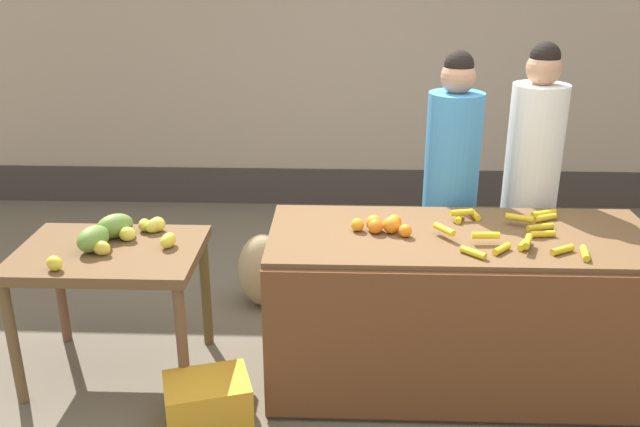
{
  "coord_description": "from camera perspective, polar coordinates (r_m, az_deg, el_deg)",
  "views": [
    {
      "loc": [
        -0.18,
        -3.45,
        2.35
      ],
      "look_at": [
        -0.31,
        0.15,
        0.97
      ],
      "focal_mm": 38.35,
      "sensor_mm": 36.0,
      "label": 1
    }
  ],
  "objects": [
    {
      "name": "ground_plane",
      "position": [
        4.18,
        4.26,
        -13.31
      ],
      "size": [
        24.0,
        24.0,
        0.0
      ],
      "primitive_type": "plane",
      "color": "#665B4C"
    },
    {
      "name": "market_wall_back",
      "position": [
        6.55,
        3.74,
        13.99
      ],
      "size": [
        9.48,
        0.23,
        3.17
      ],
      "color": "tan",
      "rests_on": "ground"
    },
    {
      "name": "fruit_stall_counter",
      "position": [
        3.97,
        11.35,
        -7.87
      ],
      "size": [
        2.1,
        0.86,
        0.92
      ],
      "color": "brown",
      "rests_on": "ground"
    },
    {
      "name": "side_table_wooden",
      "position": [
        4.04,
        -17.09,
        -4.19
      ],
      "size": [
        1.02,
        0.74,
        0.8
      ],
      "color": "brown",
      "rests_on": "ground"
    },
    {
      "name": "banana_bunch_pile",
      "position": [
        3.82,
        15.79,
        -1.42
      ],
      "size": [
        0.76,
        0.68,
        0.07
      ],
      "color": "gold",
      "rests_on": "fruit_stall_counter"
    },
    {
      "name": "orange_pile",
      "position": [
        3.74,
        5.3,
        -0.95
      ],
      "size": [
        0.33,
        0.19,
        0.09
      ],
      "color": "orange",
      "rests_on": "fruit_stall_counter"
    },
    {
      "name": "mango_papaya_pile",
      "position": [
        4.04,
        -16.79,
        -1.6
      ],
      "size": [
        0.63,
        0.66,
        0.14
      ],
      "color": "#E1D84B",
      "rests_on": "side_table_wooden"
    },
    {
      "name": "vendor_woman_blue_shirt",
      "position": [
        4.41,
        10.78,
        1.61
      ],
      "size": [
        0.34,
        0.34,
        1.81
      ],
      "color": "#33333D",
      "rests_on": "ground"
    },
    {
      "name": "vendor_woman_white_shirt",
      "position": [
        4.51,
        17.1,
        1.86
      ],
      "size": [
        0.34,
        0.34,
        1.86
      ],
      "color": "#33333D",
      "rests_on": "ground"
    },
    {
      "name": "produce_crate",
      "position": [
        3.79,
        -9.35,
        -15.22
      ],
      "size": [
        0.51,
        0.44,
        0.26
      ],
      "primitive_type": "cube",
      "rotation": [
        0.0,
        0.0,
        0.3
      ],
      "color": "gold",
      "rests_on": "ground"
    },
    {
      "name": "produce_sack",
      "position": [
        4.81,
        -4.72,
        -4.74
      ],
      "size": [
        0.38,
        0.32,
        0.53
      ],
      "primitive_type": "ellipsoid",
      "rotation": [
        0.0,
        0.0,
        3.07
      ],
      "color": "tan",
      "rests_on": "ground"
    }
  ]
}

